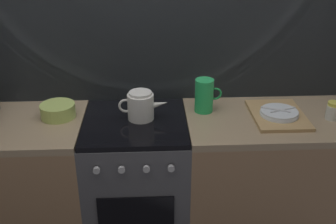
# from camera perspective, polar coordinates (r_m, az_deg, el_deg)

# --- Properties ---
(back_wall) EXTENTS (3.60, 0.05, 2.40)m
(back_wall) POSITION_cam_1_polar(r_m,az_deg,el_deg) (2.56, -4.68, 8.12)
(back_wall) COLOR gray
(back_wall) RESTS_ON ground_plane
(stove_unit) EXTENTS (0.60, 0.63, 0.90)m
(stove_unit) POSITION_cam_1_polar(r_m,az_deg,el_deg) (2.61, -4.26, -10.06)
(stove_unit) COLOR #4C4C51
(stove_unit) RESTS_ON ground_plane
(counter_right) EXTENTS (1.20, 0.60, 0.90)m
(counter_right) POSITION_cam_1_polar(r_m,az_deg,el_deg) (2.73, 15.23, -9.17)
(counter_right) COLOR #997251
(counter_right) RESTS_ON ground_plane
(kettle) EXTENTS (0.28, 0.15, 0.17)m
(kettle) POSITION_cam_1_polar(r_m,az_deg,el_deg) (2.36, -3.76, 0.87)
(kettle) COLOR white
(kettle) RESTS_ON stove_unit
(mixing_bowl) EXTENTS (0.20, 0.20, 0.08)m
(mixing_bowl) POSITION_cam_1_polar(r_m,az_deg,el_deg) (2.47, -14.91, 0.19)
(mixing_bowl) COLOR #B7D166
(mixing_bowl) RESTS_ON counter_left
(pitcher) EXTENTS (0.16, 0.11, 0.20)m
(pitcher) POSITION_cam_1_polar(r_m,az_deg,el_deg) (2.45, 5.03, 2.28)
(pitcher) COLOR green
(pitcher) RESTS_ON counter_right
(dish_pile) EXTENTS (0.30, 0.40, 0.06)m
(dish_pile) POSITION_cam_1_polar(r_m,az_deg,el_deg) (2.48, 14.93, -0.28)
(dish_pile) COLOR tan
(dish_pile) RESTS_ON counter_right
(spice_jar) EXTENTS (0.08, 0.08, 0.10)m
(spice_jar) POSITION_cam_1_polar(r_m,az_deg,el_deg) (2.54, 21.74, 0.16)
(spice_jar) COLOR silver
(spice_jar) RESTS_ON counter_right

